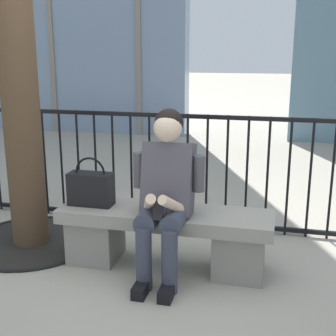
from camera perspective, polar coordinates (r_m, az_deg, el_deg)
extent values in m
plane|color=#A8A091|center=(3.59, -0.39, -12.08)|extent=(60.00, 60.00, 0.00)
cube|color=gray|center=(3.43, -0.40, -6.08)|extent=(1.60, 0.44, 0.10)
cube|color=gray|center=(3.68, -8.98, -8.56)|extent=(0.36, 0.37, 0.35)
cube|color=gray|center=(3.43, 8.87, -10.32)|extent=(0.36, 0.37, 0.35)
cylinder|color=#383D4C|center=(3.25, -2.08, -5.94)|extent=(0.15, 0.40, 0.15)
cylinder|color=#383D4C|center=(3.17, -3.04, -11.31)|extent=(0.11, 0.11, 0.45)
cube|color=black|center=(3.21, -3.31, -14.74)|extent=(0.09, 0.22, 0.08)
cylinder|color=#383D4C|center=(3.21, 1.03, -6.21)|extent=(0.15, 0.40, 0.15)
cylinder|color=#383D4C|center=(3.13, 0.19, -11.67)|extent=(0.11, 0.11, 0.45)
cube|color=black|center=(3.16, -0.08, -15.15)|extent=(0.09, 0.22, 0.08)
cube|color=#4C4751|center=(3.28, 0.06, -1.31)|extent=(0.36, 0.30, 0.55)
cylinder|color=#4C4751|center=(3.33, -3.62, -0.23)|extent=(0.08, 0.08, 0.26)
cylinder|color=beige|center=(3.14, -2.32, -4.39)|extent=(0.16, 0.28, 0.20)
cylinder|color=#4C4751|center=(3.23, 3.86, -0.71)|extent=(0.08, 0.08, 0.26)
cylinder|color=beige|center=(3.10, 0.54, -4.62)|extent=(0.16, 0.28, 0.20)
cube|color=black|center=(3.07, -1.18, -5.22)|extent=(0.07, 0.10, 0.13)
sphere|color=beige|center=(3.18, -0.02, 5.01)|extent=(0.20, 0.20, 0.20)
sphere|color=black|center=(3.21, 0.11, 5.63)|extent=(0.20, 0.20, 0.20)
cube|color=black|center=(3.54, -9.60, -2.60)|extent=(0.34, 0.15, 0.25)
torus|color=black|center=(3.50, -9.69, -0.55)|extent=(0.24, 0.02, 0.24)
cylinder|color=black|center=(4.84, -18.84, 0.88)|extent=(0.02, 0.02, 1.06)
cylinder|color=black|center=(4.75, -17.01, 0.77)|extent=(0.02, 0.02, 1.06)
cylinder|color=black|center=(4.66, -15.11, 0.65)|extent=(0.02, 0.02, 1.06)
cylinder|color=black|center=(4.58, -13.14, 0.53)|extent=(0.02, 0.02, 1.06)
cylinder|color=black|center=(4.50, -11.11, 0.40)|extent=(0.02, 0.02, 1.06)
cylinder|color=black|center=(4.43, -9.00, 0.27)|extent=(0.02, 0.02, 1.06)
cylinder|color=black|center=(4.36, -6.83, 0.13)|extent=(0.02, 0.02, 1.06)
cylinder|color=black|center=(4.30, -4.60, -0.01)|extent=(0.02, 0.02, 1.06)
cylinder|color=black|center=(4.25, -2.30, -0.16)|extent=(0.02, 0.02, 1.06)
cylinder|color=black|center=(4.21, 0.04, -0.30)|extent=(0.02, 0.02, 1.06)
cylinder|color=black|center=(4.17, 2.43, -0.45)|extent=(0.02, 0.02, 1.06)
cylinder|color=black|center=(4.14, 4.86, -0.60)|extent=(0.02, 0.02, 1.06)
cylinder|color=black|center=(4.12, 7.32, -0.76)|extent=(0.02, 0.02, 1.06)
cylinder|color=black|center=(4.10, 9.80, -0.91)|extent=(0.02, 0.02, 1.06)
cylinder|color=black|center=(4.10, 12.30, -1.06)|extent=(0.02, 0.02, 1.06)
cylinder|color=black|center=(4.10, 14.80, -1.21)|extent=(0.02, 0.02, 1.06)
cylinder|color=black|center=(4.11, 17.29, -1.36)|extent=(0.02, 0.02, 1.06)
cylinder|color=black|center=(4.12, 19.77, -1.50)|extent=(0.02, 0.02, 1.06)
cube|color=black|center=(4.32, 2.36, -6.60)|extent=(7.16, 0.04, 0.04)
cube|color=black|center=(4.07, 2.51, 6.49)|extent=(7.16, 0.04, 0.04)
cylinder|color=black|center=(4.16, -16.65, -8.75)|extent=(1.12, 1.12, 0.01)
torus|color=black|center=(4.15, -16.66, -8.68)|extent=(1.15, 1.15, 0.03)
cylinder|color=#4C3826|center=(3.84, -18.54, 15.21)|extent=(0.30, 0.30, 3.40)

